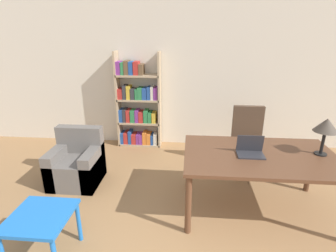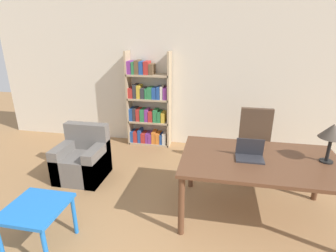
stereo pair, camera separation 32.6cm
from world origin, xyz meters
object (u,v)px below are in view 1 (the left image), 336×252
at_px(side_table_blue, 41,222).
at_px(bookshelf, 138,106).
at_px(laptop, 250,151).
at_px(table_lamp, 326,126).
at_px(armchair, 77,165).
at_px(office_chair, 248,142).
at_px(desk, 260,160).

distance_m(side_table_blue, bookshelf, 2.88).
relative_size(laptop, table_lamp, 0.69).
relative_size(side_table_blue, bookshelf, 0.32).
xyz_separation_m(side_table_blue, armchair, (-0.26, 1.39, -0.15)).
bearing_deg(office_chair, armchair, -166.82).
relative_size(desk, table_lamp, 4.01).
xyz_separation_m(desk, armchair, (-2.48, 0.44, -0.41)).
height_order(table_lamp, bookshelf, bookshelf).
distance_m(laptop, armchair, 2.45).
bearing_deg(office_chair, table_lamp, -57.35).
xyz_separation_m(table_lamp, bookshelf, (-2.54, 1.82, -0.33)).
height_order(laptop, table_lamp, table_lamp).
xyz_separation_m(table_lamp, side_table_blue, (-2.92, -1.02, -0.69)).
height_order(table_lamp, side_table_blue, table_lamp).
height_order(laptop, office_chair, office_chair).
bearing_deg(armchair, table_lamp, -6.64).
distance_m(table_lamp, office_chair, 1.31).
height_order(desk, table_lamp, table_lamp).
bearing_deg(side_table_blue, laptop, 24.22).
relative_size(side_table_blue, armchair, 0.71).
bearing_deg(office_chair, desk, -94.56).
bearing_deg(laptop, bookshelf, 132.10).
xyz_separation_m(office_chair, side_table_blue, (-2.30, -1.99, -0.06)).
distance_m(table_lamp, side_table_blue, 3.17).
height_order(laptop, bookshelf, bookshelf).
xyz_separation_m(laptop, side_table_blue, (-2.09, -0.94, -0.39)).
relative_size(desk, bookshelf, 0.99).
bearing_deg(desk, bookshelf, 134.24).
relative_size(laptop, armchair, 0.38).
bearing_deg(bookshelf, office_chair, -23.84).
bearing_deg(armchair, bookshelf, 66.15).
relative_size(table_lamp, side_table_blue, 0.78).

